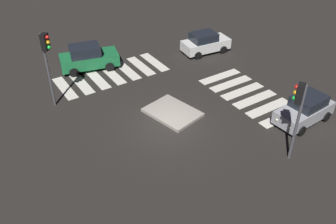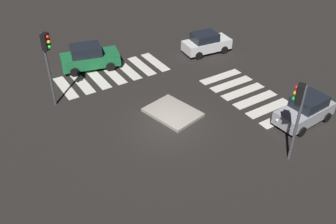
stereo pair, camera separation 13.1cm
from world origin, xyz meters
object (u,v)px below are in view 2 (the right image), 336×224
car_green (89,57)px  traffic_light_south (298,104)px  car_white (206,43)px  traffic_light_north (47,52)px  car_silver (305,110)px  traffic_island (173,112)px

car_green → traffic_light_south: 15.25m
traffic_light_south → car_white: bearing=-52.3°
car_white → traffic_light_south: 12.86m
traffic_light_south → traffic_light_north: bearing=2.9°
car_green → traffic_light_south: traffic_light_south is taller
car_green → traffic_light_south: (-14.34, -4.63, 2.38)m
traffic_light_south → car_silver: bearing=-96.2°
car_silver → traffic_light_south: size_ratio=0.88×
car_silver → car_white: size_ratio=0.99×
traffic_light_north → traffic_island: bearing=10.5°
car_white → traffic_light_north: bearing=-169.0°
car_white → traffic_light_north: (-1.02, 12.18, 2.75)m
traffic_light_north → traffic_light_south: bearing=-2.7°
car_green → car_white: size_ratio=1.13×
car_white → traffic_light_south: traffic_light_south is taller
car_green → traffic_light_south: size_ratio=1.01×
car_silver → car_white: car_white is taller
car_silver → traffic_island: bearing=-41.9°
car_green → car_silver: bearing=-44.8°
car_green → traffic_light_north: bearing=-123.1°
traffic_light_north → car_white: bearing=55.3°
traffic_island → car_silver: car_silver is taller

